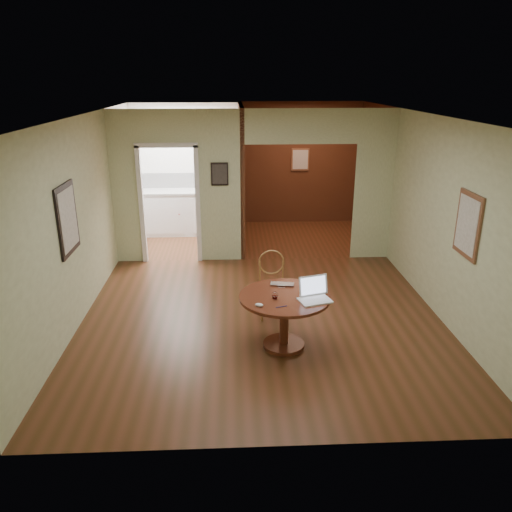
{
  "coord_description": "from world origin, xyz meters",
  "views": [
    {
      "loc": [
        -0.39,
        -6.2,
        3.2
      ],
      "look_at": [
        -0.09,
        -0.2,
        1.03
      ],
      "focal_mm": 35.0,
      "sensor_mm": 36.0,
      "label": 1
    }
  ],
  "objects_px": {
    "open_laptop": "(314,294)",
    "closed_laptop": "(282,286)",
    "dining_table": "(284,309)",
    "chair": "(272,280)"
  },
  "relations": [
    {
      "from": "closed_laptop",
      "to": "open_laptop",
      "type": "bearing_deg",
      "value": -37.29
    },
    {
      "from": "chair",
      "to": "closed_laptop",
      "type": "xyz_separation_m",
      "value": [
        0.08,
        -0.61,
        0.18
      ]
    },
    {
      "from": "dining_table",
      "to": "open_laptop",
      "type": "distance_m",
      "value": 0.43
    },
    {
      "from": "dining_table",
      "to": "open_laptop",
      "type": "xyz_separation_m",
      "value": [
        0.34,
        -0.1,
        0.25
      ]
    },
    {
      "from": "dining_table",
      "to": "open_laptop",
      "type": "bearing_deg",
      "value": -16.68
    },
    {
      "from": "chair",
      "to": "closed_laptop",
      "type": "height_order",
      "value": "chair"
    },
    {
      "from": "open_laptop",
      "to": "closed_laptop",
      "type": "height_order",
      "value": "open_laptop"
    },
    {
      "from": "open_laptop",
      "to": "closed_laptop",
      "type": "bearing_deg",
      "value": 115.34
    },
    {
      "from": "dining_table",
      "to": "open_laptop",
      "type": "relative_size",
      "value": 2.61
    },
    {
      "from": "dining_table",
      "to": "chair",
      "type": "distance_m",
      "value": 0.9
    }
  ]
}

